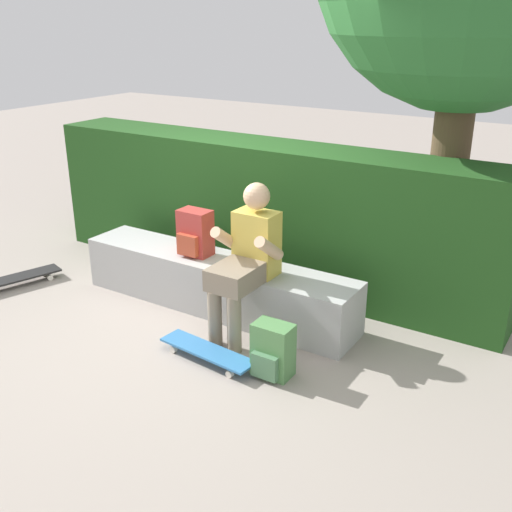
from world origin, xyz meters
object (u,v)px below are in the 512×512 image
Objects in this scene: skateboard_near_person at (207,351)px; backpack_on_ground at (272,351)px; skateboard_beside_bench at (18,278)px; person_skater at (247,256)px; bench_main at (216,284)px; backpack_on_bench at (195,234)px.

backpack_on_ground is (0.51, 0.09, 0.12)m from skateboard_near_person.
skateboard_beside_bench is 2.06× the size of backpack_on_ground.
skateboard_near_person is at bearing -90.69° from person_skater.
bench_main is 0.89m from skateboard_near_person.
backpack_on_ground reaches higher than skateboard_near_person.
skateboard_beside_bench is at bearing -161.46° from bench_main.
backpack_on_bench reaches higher than skateboard_beside_bench.
person_skater reaches higher than backpack_on_ground.
person_skater is 0.70m from backpack_on_bench.
skateboard_near_person is 0.53m from backpack_on_ground.
person_skater reaches higher than skateboard_near_person.
bench_main is at bearing 121.23° from skateboard_near_person.
skateboard_beside_bench is (-2.34, 0.12, 0.00)m from skateboard_near_person.
bench_main is 1.99m from skateboard_beside_bench.
skateboard_near_person is 1.15m from backpack_on_bench.
backpack_on_bench is 1.42m from backpack_on_ground.
backpack_on_bench is (1.67, 0.62, 0.58)m from skateboard_beside_bench.
bench_main is at bearing 145.65° from backpack_on_ground.
skateboard_beside_bench is at bearing 179.43° from backpack_on_ground.
person_skater is at bearing 89.31° from skateboard_near_person.
backpack_on_bench is (-0.21, -0.01, 0.43)m from bench_main.
person_skater is at bearing 9.97° from skateboard_beside_bench.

